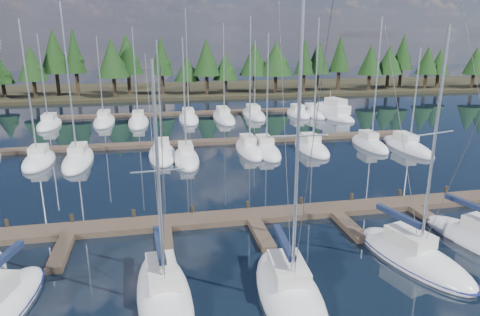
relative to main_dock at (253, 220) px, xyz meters
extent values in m
plane|color=black|center=(0.00, 12.64, -0.20)|extent=(260.00, 260.00, 0.00)
cube|color=black|center=(0.00, 72.64, 0.10)|extent=(220.00, 30.00, 0.60)
cube|color=#483A2D|center=(0.00, 0.64, 0.00)|extent=(44.00, 2.00, 0.40)
cube|color=#483A2D|center=(-12.00, -2.36, 0.00)|extent=(0.90, 4.00, 0.40)
cube|color=#483A2D|center=(-6.00, -2.36, 0.00)|extent=(0.90, 4.00, 0.40)
cube|color=#483A2D|center=(0.00, -2.36, 0.00)|extent=(0.90, 4.00, 0.40)
cube|color=#483A2D|center=(6.00, -2.36, 0.00)|extent=(0.90, 4.00, 0.40)
cube|color=#483A2D|center=(12.00, -2.36, 0.00)|extent=(0.90, 4.00, 0.40)
cylinder|color=#2B2418|center=(-16.00, 1.64, 0.25)|extent=(0.26, 0.26, 0.90)
cylinder|color=#2B2418|center=(-12.00, 1.64, 0.25)|extent=(0.26, 0.26, 0.90)
cylinder|color=#2B2418|center=(-8.00, 1.64, 0.25)|extent=(0.26, 0.26, 0.90)
cylinder|color=#2B2418|center=(-4.00, 1.64, 0.25)|extent=(0.26, 0.26, 0.90)
cylinder|color=#2B2418|center=(0.00, 1.64, 0.25)|extent=(0.26, 0.26, 0.90)
cylinder|color=#2B2418|center=(4.00, 1.64, 0.25)|extent=(0.26, 0.26, 0.90)
cylinder|color=#2B2418|center=(8.00, 1.64, 0.25)|extent=(0.26, 0.26, 0.90)
cylinder|color=#2B2418|center=(12.00, 1.64, 0.25)|extent=(0.26, 0.26, 0.90)
cylinder|color=#2B2418|center=(16.00, 1.64, 0.25)|extent=(0.26, 0.26, 0.90)
cube|color=#483A2D|center=(0.00, 22.64, 0.00)|extent=(50.00, 1.80, 0.40)
cube|color=#483A2D|center=(0.00, 42.64, 0.00)|extent=(46.00, 1.80, 0.40)
ellipsoid|color=silver|center=(-6.23, -7.92, -0.05)|extent=(3.21, 9.21, 1.90)
cube|color=beige|center=(-6.26, -7.47, 1.15)|extent=(1.62, 2.99, 0.70)
cylinder|color=silver|center=(-6.20, -8.38, 6.02)|extent=(0.17, 0.17, 10.44)
cylinder|color=silver|center=(-6.34, -6.39, 1.90)|extent=(0.39, 3.98, 0.12)
cube|color=#131C35|center=(-6.34, -6.39, 2.05)|extent=(0.61, 3.82, 0.30)
cylinder|color=silver|center=(-6.20, -8.38, 6.54)|extent=(2.33, 0.23, 0.07)
cylinder|color=#3F3F44|center=(-6.06, -10.32, 5.87)|extent=(0.30, 3.92, 10.75)
cylinder|color=#3F3F44|center=(-6.36, -5.98, 5.87)|extent=(0.36, 4.82, 10.76)
ellipsoid|color=silver|center=(-0.21, -8.82, -0.05)|extent=(3.53, 8.79, 1.90)
cube|color=beige|center=(-0.19, -8.40, 1.15)|extent=(1.81, 2.86, 0.70)
cylinder|color=silver|center=(-0.24, -9.25, 7.35)|extent=(0.17, 0.17, 13.11)
cylinder|color=silver|center=(-0.12, -7.37, 1.90)|extent=(0.37, 3.79, 0.12)
cube|color=#131C35|center=(-0.12, -7.37, 2.05)|extent=(0.59, 3.63, 0.30)
cylinder|color=silver|center=(-0.24, -9.25, 8.01)|extent=(2.66, 0.25, 0.07)
cylinder|color=#3F3F44|center=(-0.37, -11.10, 7.20)|extent=(0.28, 3.72, 13.42)
cylinder|color=#3F3F44|center=(-0.09, -6.98, 7.20)|extent=(0.34, 4.58, 13.42)
ellipsoid|color=silver|center=(7.74, -6.87, -0.05)|extent=(4.77, 8.42, 1.90)
cube|color=beige|center=(7.63, -6.49, 1.15)|extent=(2.16, 2.86, 0.70)
cylinder|color=silver|center=(7.84, -7.26, 6.73)|extent=(0.20, 0.20, 11.86)
cylinder|color=silver|center=(7.39, -5.56, 1.90)|extent=(1.00, 3.42, 0.12)
cube|color=#131C35|center=(7.39, -5.56, 2.05)|extent=(1.18, 3.32, 0.30)
cylinder|color=silver|center=(7.84, -7.26, 7.32)|extent=(2.51, 0.72, 0.07)
cylinder|color=#3F3F44|center=(8.27, -8.91, 6.58)|extent=(0.90, 3.35, 12.17)
cylinder|color=#3F3F44|center=(7.30, -5.22, 6.58)|extent=(1.10, 4.12, 12.17)
ellipsoid|color=#0E1446|center=(7.74, -6.87, 0.02)|extent=(4.96, 8.76, 0.18)
cylinder|color=silver|center=(12.75, -5.29, 1.90)|extent=(1.26, 4.41, 0.12)
cube|color=#131C35|center=(12.75, -5.29, 2.05)|extent=(1.43, 4.27, 0.30)
ellipsoid|color=silver|center=(-17.86, 17.92, -0.05)|extent=(2.77, 7.20, 1.90)
cube|color=beige|center=(-17.86, 18.28, 1.15)|extent=(1.52, 2.30, 0.70)
cylinder|color=silver|center=(-17.86, 17.56, 7.19)|extent=(0.16, 0.16, 12.79)
ellipsoid|color=silver|center=(-14.06, 17.49, -0.05)|extent=(2.76, 9.35, 1.90)
cube|color=beige|center=(-14.06, 17.95, 1.15)|extent=(1.52, 2.99, 0.70)
cylinder|color=silver|center=(-14.06, 17.02, 7.95)|extent=(0.16, 0.16, 14.30)
ellipsoid|color=silver|center=(-5.70, 18.08, -0.05)|extent=(2.82, 8.63, 1.90)
cube|color=beige|center=(-5.70, 18.51, 1.15)|extent=(1.55, 2.76, 0.70)
cylinder|color=silver|center=(-5.70, 17.65, 6.25)|extent=(0.16, 0.16, 10.90)
ellipsoid|color=silver|center=(-3.33, 15.94, -0.05)|extent=(2.52, 8.20, 1.90)
cube|color=beige|center=(-3.33, 16.35, 1.15)|extent=(1.38, 2.62, 0.70)
cylinder|color=silver|center=(-3.33, 15.53, 6.37)|extent=(0.16, 0.16, 11.15)
ellipsoid|color=silver|center=(3.70, 18.13, -0.05)|extent=(2.46, 8.53, 1.90)
cube|color=beige|center=(3.70, 18.55, 1.15)|extent=(1.35, 2.73, 0.70)
cylinder|color=silver|center=(3.70, 17.70, 7.39)|extent=(0.16, 0.16, 13.19)
ellipsoid|color=silver|center=(5.41, 17.46, -0.05)|extent=(2.69, 8.43, 1.90)
cube|color=beige|center=(5.41, 17.88, 1.15)|extent=(1.48, 2.70, 0.70)
cylinder|color=silver|center=(5.41, 17.04, 6.58)|extent=(0.16, 0.16, 11.56)
ellipsoid|color=silver|center=(10.71, 17.44, -0.05)|extent=(2.81, 8.23, 1.90)
cube|color=beige|center=(10.71, 17.85, 1.15)|extent=(1.55, 2.63, 0.70)
cylinder|color=silver|center=(10.71, 17.03, 7.33)|extent=(0.16, 0.16, 13.07)
ellipsoid|color=silver|center=(17.78, 17.52, -0.05)|extent=(2.43, 7.59, 1.90)
cube|color=beige|center=(17.78, 17.90, 1.15)|extent=(1.34, 2.43, 0.70)
cylinder|color=silver|center=(17.78, 17.14, 7.40)|extent=(0.16, 0.16, 13.21)
ellipsoid|color=silver|center=(21.48, 15.79, -0.05)|extent=(2.60, 9.40, 1.90)
cube|color=beige|center=(21.48, 16.26, 1.15)|extent=(1.43, 3.01, 0.70)
cylinder|color=silver|center=(21.48, 15.32, 5.84)|extent=(0.16, 0.16, 10.09)
ellipsoid|color=silver|center=(-20.90, 36.89, -0.05)|extent=(2.89, 8.37, 1.90)
cube|color=beige|center=(-20.90, 37.31, 1.15)|extent=(1.59, 2.68, 0.70)
cylinder|color=silver|center=(-20.90, 36.48, 6.58)|extent=(0.16, 0.16, 11.58)
ellipsoid|color=silver|center=(-13.57, 37.93, -0.05)|extent=(2.92, 9.75, 1.90)
cube|color=beige|center=(-13.57, 38.41, 1.15)|extent=(1.61, 3.12, 0.70)
cylinder|color=silver|center=(-13.57, 37.44, 6.41)|extent=(0.16, 0.16, 11.22)
ellipsoid|color=silver|center=(-8.65, 36.47, -0.05)|extent=(2.89, 9.87, 1.90)
cube|color=beige|center=(-8.65, 36.96, 1.15)|extent=(1.59, 3.16, 0.70)
cylinder|color=silver|center=(-8.65, 35.97, 7.00)|extent=(0.16, 0.16, 12.40)
ellipsoid|color=silver|center=(-1.29, 37.55, -0.05)|extent=(2.88, 9.24, 1.90)
cube|color=beige|center=(-1.29, 38.02, 1.15)|extent=(1.58, 2.96, 0.70)
cylinder|color=silver|center=(-1.29, 37.09, 8.28)|extent=(0.16, 0.16, 14.97)
ellipsoid|color=silver|center=(4.05, 37.48, -0.05)|extent=(2.90, 11.67, 1.90)
cube|color=beige|center=(4.05, 38.07, 1.15)|extent=(1.59, 3.73, 0.70)
cylinder|color=silver|center=(4.05, 36.90, 7.31)|extent=(0.16, 0.16, 13.04)
ellipsoid|color=silver|center=(9.13, 38.98, -0.05)|extent=(2.99, 10.04, 1.90)
cube|color=beige|center=(9.13, 39.48, 1.15)|extent=(1.64, 3.21, 0.70)
cylinder|color=silver|center=(9.13, 38.48, 6.13)|extent=(0.16, 0.16, 10.66)
ellipsoid|color=silver|center=(16.26, 38.30, -0.05)|extent=(2.99, 7.60, 1.90)
cube|color=beige|center=(16.26, 38.68, 1.15)|extent=(1.64, 2.43, 0.70)
cylinder|color=silver|center=(16.26, 37.92, 6.86)|extent=(0.16, 0.16, 12.12)
ellipsoid|color=silver|center=(18.66, 38.05, -0.05)|extent=(2.75, 9.08, 1.90)
cube|color=beige|center=(18.66, 38.50, 1.15)|extent=(1.51, 2.91, 0.70)
cylinder|color=silver|center=(18.66, 37.59, 6.06)|extent=(0.16, 0.16, 10.53)
ellipsoid|color=silver|center=(20.94, 35.36, -0.10)|extent=(5.35, 10.43, 1.99)
cube|color=silver|center=(20.94, 35.36, 1.23)|extent=(3.59, 5.88, 1.33)
cube|color=beige|center=(21.04, 34.87, 2.34)|extent=(2.52, 3.79, 1.00)
cylinder|color=silver|center=(20.73, 36.33, 3.00)|extent=(0.10, 0.10, 1.77)
cylinder|color=black|center=(-35.28, 66.04, 1.68)|extent=(0.70, 0.70, 2.57)
cone|color=black|center=(-35.28, 66.04, 5.47)|extent=(4.55, 4.55, 5.00)
ellipsoid|color=black|center=(-34.78, 66.04, 4.33)|extent=(2.73, 2.73, 2.73)
cylinder|color=black|center=(-28.76, 62.85, 2.08)|extent=(0.70, 0.70, 3.37)
cone|color=black|center=(-28.76, 62.85, 7.04)|extent=(5.42, 5.42, 6.55)
ellipsoid|color=black|center=(-28.26, 62.85, 5.55)|extent=(3.25, 3.25, 3.25)
cylinder|color=black|center=(-25.09, 65.98, 2.62)|extent=(0.70, 0.70, 4.44)
cone|color=black|center=(-25.09, 65.98, 9.15)|extent=(5.82, 5.82, 8.63)
ellipsoid|color=black|center=(-24.59, 65.98, 7.18)|extent=(3.49, 3.49, 3.49)
cylinder|color=black|center=(-21.21, 65.15, 2.65)|extent=(0.70, 0.70, 4.50)
cone|color=black|center=(-21.21, 65.15, 9.28)|extent=(4.05, 4.05, 8.75)
ellipsoid|color=black|center=(-20.71, 65.15, 7.27)|extent=(2.43, 2.43, 2.43)
cylinder|color=black|center=(-13.78, 61.45, 2.31)|extent=(0.70, 0.70, 3.83)
cone|color=black|center=(-13.78, 61.45, 7.95)|extent=(6.10, 6.10, 7.44)
ellipsoid|color=black|center=(-13.28, 61.45, 6.25)|extent=(3.66, 3.66, 3.66)
cylinder|color=black|center=(-11.13, 65.04, 2.45)|extent=(0.70, 0.70, 4.11)
cone|color=black|center=(-11.13, 65.04, 8.50)|extent=(6.19, 6.19, 7.99)
ellipsoid|color=black|center=(-10.63, 65.04, 6.67)|extent=(3.71, 3.71, 3.71)
cylinder|color=black|center=(-4.39, 63.56, 2.37)|extent=(0.70, 0.70, 3.95)
cone|color=black|center=(-4.39, 63.56, 8.18)|extent=(4.59, 4.59, 7.67)
ellipsoid|color=black|center=(-3.89, 63.56, 6.43)|extent=(2.76, 2.76, 2.76)
cylinder|color=black|center=(0.67, 63.50, 1.71)|extent=(0.70, 0.70, 2.63)
cone|color=black|center=(0.67, 63.50, 5.58)|extent=(5.18, 5.18, 5.11)
ellipsoid|color=black|center=(1.17, 63.50, 4.41)|extent=(3.11, 3.11, 3.11)
cylinder|color=black|center=(4.57, 62.12, 2.28)|extent=(0.70, 0.70, 3.77)
cone|color=black|center=(4.57, 62.12, 7.83)|extent=(5.61, 5.61, 7.33)
ellipsoid|color=black|center=(5.07, 62.12, 6.16)|extent=(3.36, 3.36, 3.36)
cylinder|color=black|center=(8.52, 62.42, 1.81)|extent=(0.70, 0.70, 2.83)
cone|color=black|center=(8.52, 62.42, 5.97)|extent=(5.19, 5.19, 5.49)
ellipsoid|color=black|center=(9.02, 62.42, 4.71)|extent=(3.11, 3.11, 3.11)
cylinder|color=black|center=(14.92, 63.63, 2.17)|extent=(0.70, 0.70, 3.54)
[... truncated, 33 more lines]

